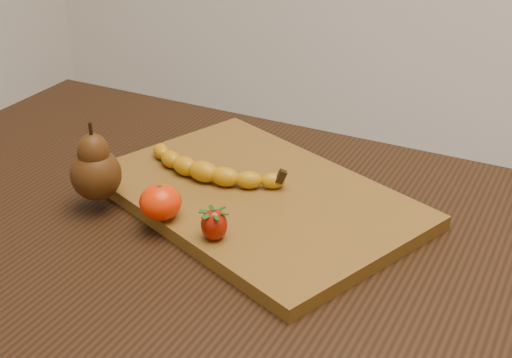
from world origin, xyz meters
The scene contains 6 objects.
table centered at (0.00, 0.00, 0.66)m, with size 1.00×0.70×0.76m.
cutting_board centered at (0.09, 0.07, 0.77)m, with size 0.45×0.30×0.02m, color brown.
banana centered at (0.00, 0.06, 0.80)m, with size 0.20×0.05×0.03m, color #CA8B09, non-canonical shape.
pear centered at (-0.10, -0.05, 0.84)m, with size 0.07×0.07×0.11m, color #46250B, non-canonical shape.
mandarin centered at (0.01, -0.05, 0.80)m, with size 0.06×0.06×0.05m, color #F82E02.
strawberry centered at (0.10, -0.07, 0.80)m, with size 0.03×0.03×0.04m, color #9A1404, non-canonical shape.
Camera 1 is at (0.49, -0.72, 1.27)m, focal length 50.00 mm.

